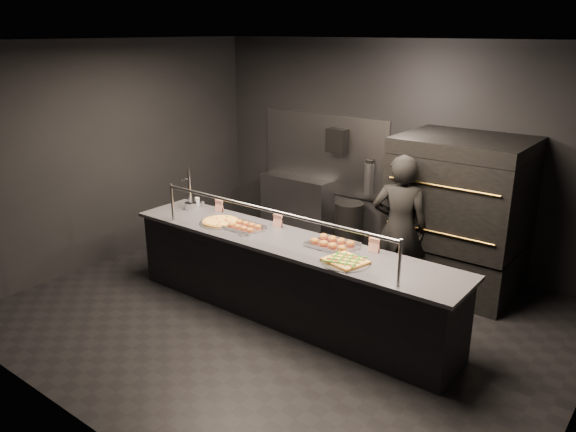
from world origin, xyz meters
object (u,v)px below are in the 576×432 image
at_px(round_pizza, 221,222).
at_px(worker, 399,229).
at_px(trash_bin, 349,226).
at_px(beer_tap, 190,197).
at_px(square_pizza, 345,261).
at_px(slider_tray_b, 332,243).
at_px(service_counter, 287,278).
at_px(prep_shelf, 296,204).
at_px(pizza_oven, 459,214).
at_px(fire_extinguisher, 369,178).
at_px(towel_dispenser, 337,141).
at_px(slider_tray_a, 245,227).

xyz_separation_m(round_pizza, worker, (1.74, 1.19, -0.05)).
bearing_deg(worker, trash_bin, -57.61).
distance_m(beer_tap, square_pizza, 2.52).
height_order(round_pizza, slider_tray_b, slider_tray_b).
xyz_separation_m(service_counter, prep_shelf, (-1.60, 2.32, -0.01)).
bearing_deg(pizza_oven, round_pizza, -138.36).
xyz_separation_m(fire_extinguisher, trash_bin, (-0.19, -0.20, -0.71)).
bearing_deg(towel_dispenser, fire_extinguisher, 1.04).
bearing_deg(round_pizza, beer_tap, 167.17).
bearing_deg(towel_dispenser, pizza_oven, -13.14).
height_order(pizza_oven, fire_extinguisher, pizza_oven).
height_order(prep_shelf, trash_bin, prep_shelf).
distance_m(service_counter, beer_tap, 1.77).
relative_size(service_counter, fire_extinguisher, 8.12).
bearing_deg(pizza_oven, trash_bin, 170.28).
height_order(towel_dispenser, square_pizza, towel_dispenser).
distance_m(towel_dispenser, slider_tray_b, 2.71).
height_order(pizza_oven, square_pizza, pizza_oven).
bearing_deg(service_counter, square_pizza, -9.97).
bearing_deg(round_pizza, pizza_oven, 41.64).
distance_m(prep_shelf, towel_dispenser, 1.31).
relative_size(slider_tray_a, worker, 0.28).
distance_m(round_pizza, slider_tray_b, 1.48).
distance_m(service_counter, square_pizza, 0.98).
bearing_deg(trash_bin, slider_tray_b, -63.05).
bearing_deg(worker, prep_shelf, -45.38).
distance_m(towel_dispenser, beer_tap, 2.43).
bearing_deg(towel_dispenser, service_counter, -69.37).
bearing_deg(pizza_oven, service_counter, -122.27).
distance_m(towel_dispenser, worker, 2.18).
xyz_separation_m(fire_extinguisher, beer_tap, (-1.30, -2.27, 0.03)).
bearing_deg(slider_tray_a, trash_bin, 88.49).
bearing_deg(slider_tray_b, round_pizza, -173.03).
bearing_deg(round_pizza, fire_extinguisher, 75.68).
relative_size(service_counter, trash_bin, 5.84).
bearing_deg(round_pizza, slider_tray_a, 2.12).
height_order(beer_tap, slider_tray_a, beer_tap).
height_order(service_counter, towel_dispenser, towel_dispenser).
xyz_separation_m(pizza_oven, slider_tray_b, (-0.70, -1.75, -0.02)).
bearing_deg(slider_tray_b, fire_extinguisher, 110.69).
distance_m(round_pizza, slider_tray_a, 0.37).
distance_m(fire_extinguisher, slider_tray_b, 2.41).
xyz_separation_m(prep_shelf, trash_bin, (1.06, -0.12, -0.10)).
xyz_separation_m(towel_dispenser, worker, (1.67, -1.23, -0.66)).
xyz_separation_m(service_counter, round_pizza, (-0.97, -0.03, 0.47)).
distance_m(towel_dispenser, trash_bin, 1.27).
relative_size(slider_tray_b, square_pizza, 1.18).
distance_m(slider_tray_a, trash_bin, 2.29).
relative_size(prep_shelf, beer_tap, 2.07).
height_order(prep_shelf, slider_tray_b, slider_tray_b).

